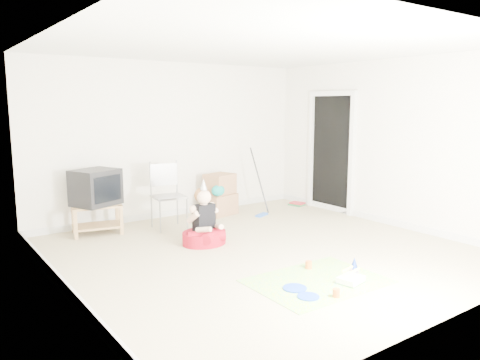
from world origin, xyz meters
TOP-DOWN VIEW (x-y plane):
  - ground at (0.00, 0.00)m, footprint 5.00×5.00m
  - doorway_recess at (2.48, 1.20)m, footprint 0.02×0.90m
  - tv_stand at (-1.49, 2.09)m, footprint 0.77×0.57m
  - crt_tv at (-1.49, 2.09)m, footprint 0.76×0.70m
  - folding_chair at (-0.49, 1.74)m, footprint 0.52×0.50m
  - cardboard_boxes at (0.67, 2.10)m, footprint 0.65×0.56m
  - floor_mop at (1.19, 1.57)m, footprint 0.30×0.36m
  - book_pile at (2.27, 1.85)m, footprint 0.27×0.31m
  - seated_woman at (-0.46, 0.74)m, footprint 0.70×0.70m
  - party_mat at (-0.19, -1.17)m, footprint 1.45×1.06m
  - birthday_cake at (0.06, -1.42)m, footprint 0.30×0.26m
  - blue_plate_near at (-0.54, -1.19)m, footprint 0.29×0.29m
  - blue_plate_far at (-0.57, -1.43)m, footprint 0.23×0.23m
  - orange_cup_near at (0.00, -0.83)m, footprint 0.09×0.09m
  - orange_cup_far at (-0.34, -1.59)m, footprint 0.08×0.08m
  - blue_party_hat at (0.34, -1.23)m, footprint 0.15×0.15m

SIDE VIEW (x-z plane):
  - ground at x=0.00m, z-range 0.00..0.00m
  - party_mat at x=-0.19m, z-range 0.00..0.01m
  - blue_plate_far at x=-0.57m, z-range 0.01..0.02m
  - blue_plate_near at x=-0.54m, z-range 0.01..0.02m
  - book_pile at x=2.27m, z-range 0.00..0.06m
  - birthday_cake at x=0.06m, z-range -0.03..0.10m
  - orange_cup_far at x=-0.34m, z-range 0.01..0.09m
  - orange_cup_near at x=0.00m, z-range 0.01..0.09m
  - blue_party_hat at x=0.34m, z-range 0.01..0.18m
  - seated_woman at x=-0.46m, z-range -0.26..0.65m
  - tv_stand at x=-1.49m, z-range 0.04..0.48m
  - floor_mop at x=1.19m, z-range -0.32..0.84m
  - cardboard_boxes at x=0.67m, z-range -0.01..0.69m
  - folding_chair at x=-0.49m, z-range -0.01..1.02m
  - crt_tv at x=-1.49m, z-range 0.44..0.96m
  - doorway_recess at x=2.48m, z-range 0.00..2.05m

